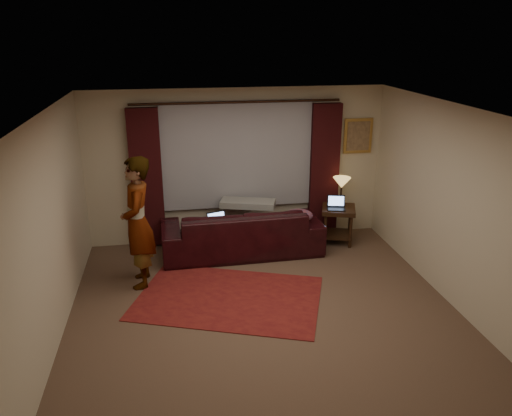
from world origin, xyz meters
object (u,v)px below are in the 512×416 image
at_px(laptop_sofa, 219,221).
at_px(tiffany_lamp, 341,191).
at_px(end_table, 338,225).
at_px(person, 138,223).
at_px(laptop_table, 336,203).
at_px(sofa, 242,222).

relative_size(laptop_sofa, tiffany_lamp, 0.71).
height_order(end_table, tiffany_lamp, tiffany_lamp).
distance_m(laptop_sofa, person, 1.40).
height_order(laptop_sofa, end_table, laptop_sofa).
bearing_deg(laptop_sofa, end_table, -10.40).
xyz_separation_m(end_table, laptop_table, (-0.07, -0.08, 0.42)).
bearing_deg(laptop_table, laptop_sofa, -160.49).
bearing_deg(tiffany_lamp, end_table, -118.60).
height_order(sofa, laptop_table, sofa).
distance_m(sofa, tiffany_lamp, 1.82).
bearing_deg(tiffany_lamp, sofa, -171.29).
height_order(laptop_sofa, person, person).
bearing_deg(end_table, laptop_sofa, -171.95).
distance_m(end_table, person, 3.45).
bearing_deg(end_table, sofa, -175.84).
bearing_deg(laptop_table, sofa, -165.03).
bearing_deg(person, sofa, 116.49).
xyz_separation_m(sofa, end_table, (1.68, 0.12, -0.20)).
relative_size(end_table, laptop_table, 1.96).
relative_size(sofa, end_table, 4.07).
relative_size(end_table, person, 0.34).
bearing_deg(end_table, tiffany_lamp, 61.40).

